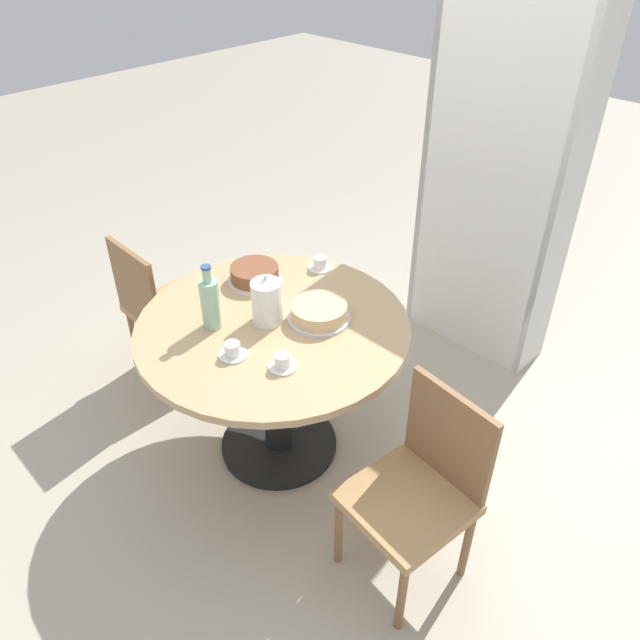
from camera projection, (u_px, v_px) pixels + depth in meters
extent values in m
plane|color=#B2A893|center=(279.00, 445.00, 3.14)|extent=(14.00, 14.00, 0.00)
cylinder|color=black|center=(279.00, 443.00, 3.14)|extent=(0.58, 0.58, 0.03)
cylinder|color=black|center=(276.00, 389.00, 2.92)|extent=(0.13, 0.13, 0.69)
cylinder|color=tan|center=(273.00, 327.00, 2.71)|extent=(1.20, 1.20, 0.04)
cylinder|color=olive|center=(339.00, 531.00, 2.51)|extent=(0.03, 0.03, 0.39)
cylinder|color=olive|center=(402.00, 597.00, 2.28)|extent=(0.03, 0.03, 0.39)
cylinder|color=olive|center=(403.00, 487.00, 2.69)|extent=(0.03, 0.03, 0.39)
cylinder|color=olive|center=(467.00, 544.00, 2.46)|extent=(0.03, 0.03, 0.39)
cube|color=tan|center=(407.00, 503.00, 2.36)|extent=(0.47, 0.47, 0.04)
cube|color=olive|center=(449.00, 436.00, 2.32)|extent=(0.40, 0.08, 0.42)
cylinder|color=olive|center=(224.00, 340.00, 3.53)|extent=(0.03, 0.03, 0.39)
cylinder|color=olive|center=(188.00, 314.00, 3.74)|extent=(0.03, 0.03, 0.39)
cylinder|color=olive|center=(169.00, 369.00, 3.33)|extent=(0.03, 0.03, 0.39)
cylinder|color=olive|center=(134.00, 339.00, 3.54)|extent=(0.03, 0.03, 0.39)
cube|color=tan|center=(174.00, 308.00, 3.41)|extent=(0.43, 0.43, 0.04)
cube|color=olive|center=(134.00, 286.00, 3.16)|extent=(0.40, 0.04, 0.42)
cube|color=silver|center=(565.00, 208.00, 3.10)|extent=(0.04, 0.28, 1.98)
cube|color=silver|center=(438.00, 166.00, 3.53)|extent=(0.04, 0.28, 1.98)
cube|color=silver|center=(484.00, 193.00, 3.24)|extent=(0.81, 0.02, 1.98)
cube|color=silver|center=(471.00, 332.00, 3.88)|extent=(0.74, 0.27, 0.04)
cube|color=silver|center=(480.00, 281.00, 3.66)|extent=(0.74, 0.27, 0.04)
cube|color=silver|center=(491.00, 220.00, 3.43)|extent=(0.74, 0.27, 0.04)
cube|color=silver|center=(504.00, 150.00, 3.20)|extent=(0.74, 0.27, 0.04)
cube|color=silver|center=(518.00, 69.00, 2.97)|extent=(0.74, 0.27, 0.04)
cube|color=#703384|center=(506.00, 329.00, 3.66)|extent=(0.28, 0.21, 0.26)
cube|color=orange|center=(443.00, 296.00, 3.90)|extent=(0.28, 0.21, 0.31)
cube|color=#703384|center=(520.00, 273.00, 3.43)|extent=(0.26, 0.21, 0.28)
cube|color=gold|center=(449.00, 244.00, 3.70)|extent=(0.26, 0.21, 0.28)
cube|color=beige|center=(529.00, 201.00, 3.20)|extent=(0.33, 0.21, 0.32)
cube|color=beige|center=(462.00, 185.00, 3.45)|extent=(0.33, 0.21, 0.26)
cube|color=beige|center=(547.00, 134.00, 2.99)|extent=(0.30, 0.21, 0.24)
cube|color=#28703D|center=(471.00, 107.00, 3.21)|extent=(0.30, 0.21, 0.31)
cube|color=#B72D28|center=(566.00, 42.00, 2.75)|extent=(0.31, 0.21, 0.27)
cube|color=#703384|center=(482.00, 30.00, 3.00)|extent=(0.31, 0.21, 0.25)
cylinder|color=white|center=(267.00, 302.00, 2.66)|extent=(0.13, 0.13, 0.20)
cone|color=white|center=(266.00, 281.00, 2.60)|extent=(0.12, 0.12, 0.02)
sphere|color=white|center=(266.00, 276.00, 2.59)|extent=(0.02, 0.02, 0.02)
cylinder|color=#99C6A3|center=(210.00, 304.00, 2.62)|extent=(0.08, 0.08, 0.22)
cylinder|color=#99C6A3|center=(207.00, 275.00, 2.54)|extent=(0.04, 0.04, 0.06)
cylinder|color=#2D5184|center=(206.00, 267.00, 2.52)|extent=(0.04, 0.04, 0.01)
cylinder|color=silver|center=(319.00, 318.00, 2.72)|extent=(0.28, 0.28, 0.01)
cylinder|color=#DBB784|center=(319.00, 311.00, 2.70)|extent=(0.25, 0.25, 0.06)
cylinder|color=silver|center=(255.00, 280.00, 2.98)|extent=(0.26, 0.26, 0.01)
cylinder|color=brown|center=(255.00, 273.00, 2.95)|extent=(0.23, 0.23, 0.07)
cylinder|color=silver|center=(233.00, 355.00, 2.52)|extent=(0.12, 0.12, 0.01)
cylinder|color=white|center=(232.00, 349.00, 2.50)|extent=(0.06, 0.06, 0.05)
cylinder|color=silver|center=(283.00, 366.00, 2.46)|extent=(0.12, 0.12, 0.01)
cylinder|color=white|center=(282.00, 360.00, 2.44)|extent=(0.06, 0.06, 0.05)
cylinder|color=silver|center=(320.00, 268.00, 3.07)|extent=(0.12, 0.12, 0.01)
cylinder|color=white|center=(320.00, 262.00, 3.05)|extent=(0.06, 0.06, 0.05)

